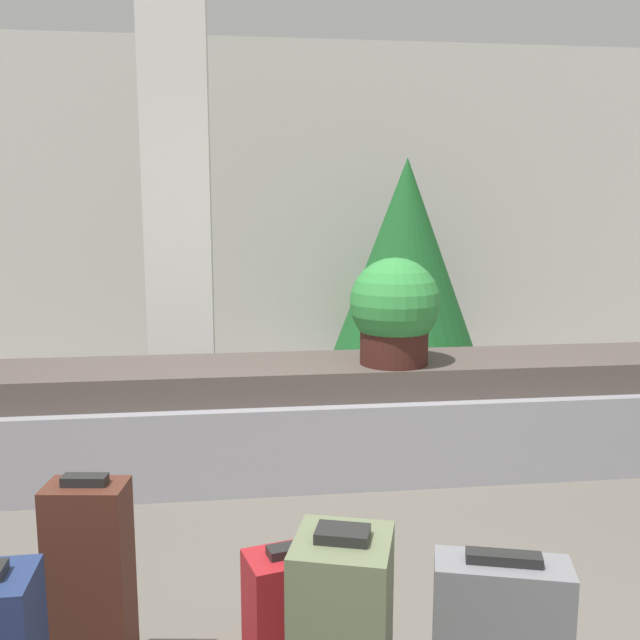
{
  "coord_description": "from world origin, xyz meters",
  "views": [
    {
      "loc": [
        -0.52,
        -2.33,
        1.6
      ],
      "look_at": [
        0.0,
        1.76,
        0.91
      ],
      "focal_mm": 40.0,
      "sensor_mm": 36.0,
      "label": 1
    }
  ],
  "objects_px": {
    "pillar": "(178,202)",
    "potted_plant_0": "(395,311)",
    "suitcase_0": "(91,592)",
    "decorated_tree": "(406,257)",
    "suitcase_3": "(294,618)"
  },
  "relations": [
    {
      "from": "pillar",
      "to": "decorated_tree",
      "type": "distance_m",
      "value": 2.33
    },
    {
      "from": "pillar",
      "to": "suitcase_0",
      "type": "xyz_separation_m",
      "value": [
        -0.09,
        -3.3,
        -1.23
      ]
    },
    {
      "from": "suitcase_0",
      "to": "decorated_tree",
      "type": "height_order",
      "value": "decorated_tree"
    },
    {
      "from": "suitcase_0",
      "to": "decorated_tree",
      "type": "relative_size",
      "value": 0.38
    },
    {
      "from": "potted_plant_0",
      "to": "suitcase_0",
      "type": "bearing_deg",
      "value": -127.85
    },
    {
      "from": "suitcase_3",
      "to": "suitcase_0",
      "type": "bearing_deg",
      "value": 164.04
    },
    {
      "from": "suitcase_3",
      "to": "potted_plant_0",
      "type": "height_order",
      "value": "potted_plant_0"
    },
    {
      "from": "potted_plant_0",
      "to": "pillar",
      "type": "bearing_deg",
      "value": 131.31
    },
    {
      "from": "suitcase_0",
      "to": "suitcase_3",
      "type": "bearing_deg",
      "value": 6.12
    },
    {
      "from": "pillar",
      "to": "potted_plant_0",
      "type": "distance_m",
      "value": 2.08
    },
    {
      "from": "pillar",
      "to": "decorated_tree",
      "type": "relative_size",
      "value": 1.6
    },
    {
      "from": "suitcase_0",
      "to": "suitcase_3",
      "type": "xyz_separation_m",
      "value": [
        0.65,
        -0.02,
        -0.13
      ]
    },
    {
      "from": "pillar",
      "to": "suitcase_0",
      "type": "distance_m",
      "value": 3.52
    },
    {
      "from": "suitcase_3",
      "to": "decorated_tree",
      "type": "bearing_deg",
      "value": 57.28
    },
    {
      "from": "pillar",
      "to": "suitcase_0",
      "type": "relative_size",
      "value": 4.21
    }
  ]
}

